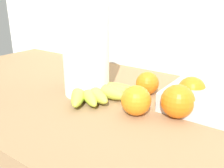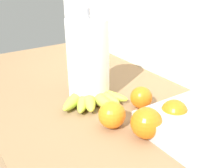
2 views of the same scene
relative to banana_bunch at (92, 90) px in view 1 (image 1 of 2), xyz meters
name	(u,v)px [view 1 (image 1 of 2)]	position (x,y,z in m)	size (l,w,h in m)	color
wall_back	(207,132)	(0.25, 0.36, -0.23)	(2.22, 0.06, 1.30)	silver
banana_bunch	(92,90)	(0.00, 0.00, 0.00)	(0.20, 0.22, 0.04)	#AFCC3F
orange_back_right	(193,91)	(0.25, 0.11, 0.02)	(0.07, 0.07, 0.07)	orange
orange_center	(176,101)	(0.24, 0.02, 0.02)	(0.08, 0.08, 0.08)	orange
orange_back_left	(147,83)	(0.12, 0.11, 0.01)	(0.07, 0.07, 0.07)	orange
orange_front	(136,100)	(0.16, -0.03, 0.02)	(0.07, 0.07, 0.07)	orange
paper_towel_roll	(86,50)	(-0.03, 0.01, 0.11)	(0.13, 0.13, 0.28)	white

